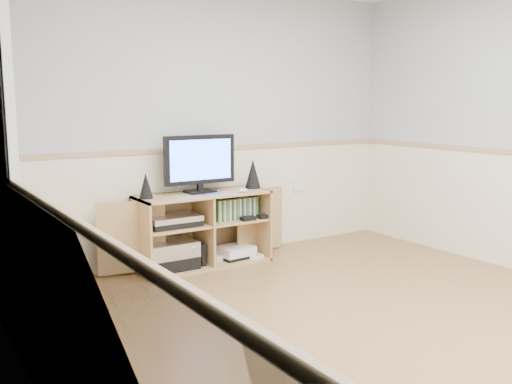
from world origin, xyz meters
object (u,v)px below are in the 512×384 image
Objects in this scene: keyboard at (218,194)px; monitor at (200,161)px; game_consoles at (234,252)px; media_cabinet at (201,227)px.

monitor is at bearing 100.52° from keyboard.
monitor is 0.91m from game_consoles.
game_consoles is (0.31, -0.06, -0.86)m from monitor.
keyboard is at bearing -69.14° from monitor.
media_cabinet is 0.60m from monitor.
keyboard is (0.07, -0.19, -0.27)m from monitor.
media_cabinet is 4.09× the size of game_consoles.
keyboard is 0.63× the size of game_consoles.
monitor is 1.48× the size of game_consoles.
media_cabinet is 0.41m from game_consoles.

